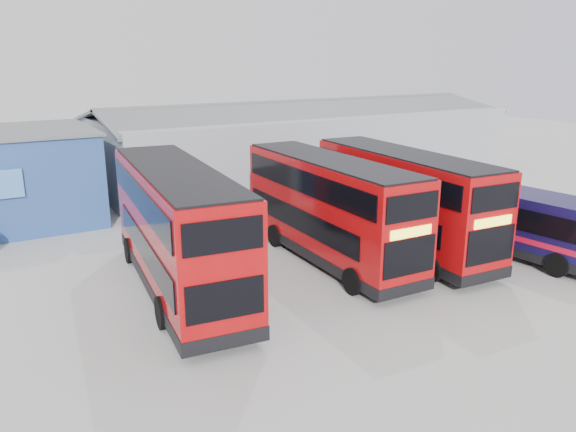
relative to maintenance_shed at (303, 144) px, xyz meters
The scene contains 6 objects.
ground_plane 21.70m from the maintenance_shed, 111.80° to the right, with size 120.00×120.00×0.00m, color #9A9A95.
maintenance_shed is the anchor object (origin of this frame).
double_decker_left 22.35m from the maintenance_shed, 134.51° to the right, with size 4.09×11.91×4.94m.
double_decker_centre 18.15m from the maintenance_shed, 118.43° to the right, with size 3.11×11.14×4.67m.
double_decker_right 17.28m from the maintenance_shed, 106.47° to the right, with size 3.45×11.31×4.72m.
single_decker_blue 19.41m from the maintenance_shed, 92.05° to the right, with size 3.75×11.28×3.00m.
Camera 1 is at (-14.48, -15.84, 8.93)m, focal length 35.00 mm.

